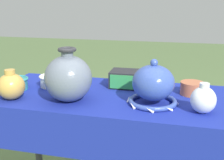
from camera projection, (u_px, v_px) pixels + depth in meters
display_table at (111, 111)px, 1.39m from camera, size 1.23×0.57×0.70m
vase_tall_bulbous at (68, 78)px, 1.27m from camera, size 0.22×0.22×0.25m
vase_dome_bell at (153, 86)px, 1.23m from camera, size 0.23×0.23×0.21m
mosaic_tile_box at (125, 79)px, 1.50m from camera, size 0.16×0.14×0.09m
jar_round_porcelain at (203, 100)px, 1.14m from camera, size 0.10×0.10×0.13m
cup_wide_ivory at (52, 80)px, 1.50m from camera, size 0.13×0.13×0.06m
jar_round_ochre at (11, 86)px, 1.30m from camera, size 0.13×0.13×0.14m
pot_squat_terracotta at (192, 88)px, 1.37m from camera, size 0.12×0.12×0.06m
cup_wide_teal at (15, 83)px, 1.45m from camera, size 0.13×0.13×0.06m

